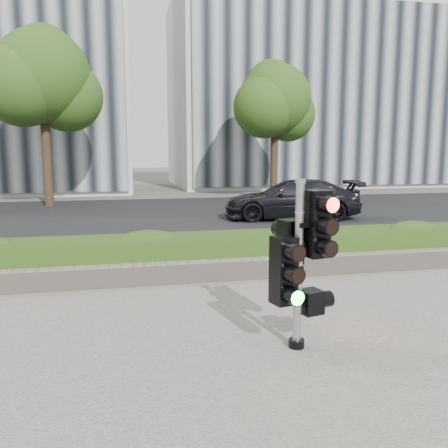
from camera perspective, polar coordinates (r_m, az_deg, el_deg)
The scene contains 11 objects.
ground at distance 6.60m, azimuth 3.05°, elevation -11.24°, with size 120.00×120.00×0.00m, color #51514C.
sidewalk at distance 4.46m, azimuth 12.33°, elevation -21.64°, with size 16.00×11.00×0.03m, color #9E9389.
road at distance 16.21m, azimuth -6.44°, elevation 0.76°, with size 60.00×13.00×0.02m, color black.
curb at distance 9.53m, azimuth -2.03°, elevation -4.55°, with size 60.00×0.25×0.12m, color gray.
stone_wall at distance 8.30m, azimuth -0.46°, elevation -5.56°, with size 12.00×0.32×0.34m, color gray.
hedge at distance 8.88m, azimuth -1.34°, elevation -3.48°, with size 12.00×1.00×0.68m, color #4F7825.
building_right at distance 33.67m, azimuth 10.06°, elevation 15.04°, with size 18.00×10.00×12.00m, color #B7B7B2.
tree_left at distance 20.91m, azimuth -21.02°, elevation 15.88°, with size 4.61×4.03×7.34m.
tree_right at distance 22.79m, azimuth 6.08°, elevation 14.34°, with size 4.10×3.58×6.53m.
traffic_signal at distance 5.39m, azimuth 9.02°, elevation -3.78°, with size 0.70×0.58×1.93m.
car_dark at distance 15.92m, azimuth 8.16°, elevation 2.98°, with size 1.82×4.48×1.30m, color black.
Camera 1 is at (-1.67, -5.97, 2.26)m, focal length 38.00 mm.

